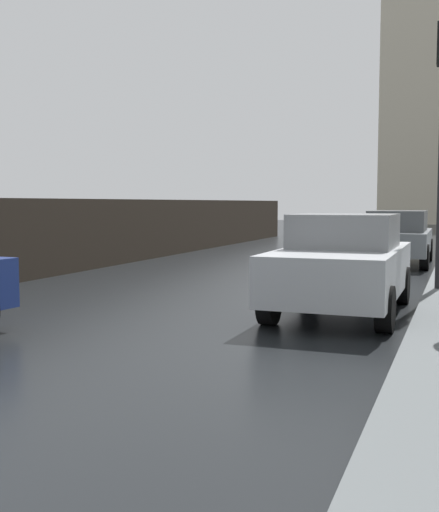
# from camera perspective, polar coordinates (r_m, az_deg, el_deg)

# --- Properties ---
(car_grey_near_kerb) EXTENTS (1.76, 4.10, 1.49)m
(car_grey_near_kerb) POSITION_cam_1_polar(r_m,az_deg,el_deg) (18.24, 15.63, 1.69)
(car_grey_near_kerb) COLOR slate
(car_grey_near_kerb) RESTS_ON ground
(car_silver_far_ahead) EXTENTS (1.81, 3.95, 1.53)m
(car_silver_far_ahead) POSITION_cam_1_polar(r_m,az_deg,el_deg) (10.04, 10.92, -0.66)
(car_silver_far_ahead) COLOR #B2B5BA
(car_silver_far_ahead) RESTS_ON ground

